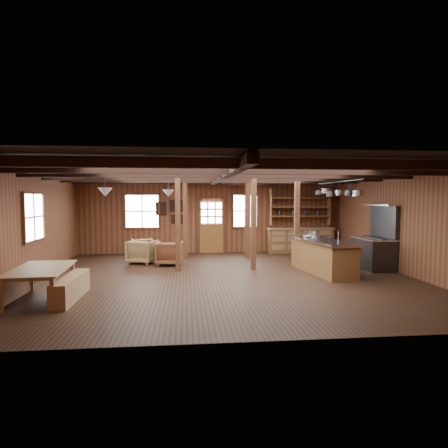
{
  "coord_description": "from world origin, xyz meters",
  "views": [
    {
      "loc": [
        -0.96,
        -9.76,
        2.1
      ],
      "look_at": [
        0.1,
        0.68,
        1.37
      ],
      "focal_mm": 30.0,
      "sensor_mm": 36.0,
      "label": 1
    }
  ],
  "objects_px": {
    "dining_table": "(43,284)",
    "armchair_b": "(170,253)",
    "armchair_a": "(142,247)",
    "armchair_c": "(143,252)",
    "kitchen_island": "(322,256)",
    "commercial_range": "(375,247)"
  },
  "relations": [
    {
      "from": "kitchen_island",
      "to": "armchair_b",
      "type": "bearing_deg",
      "value": 150.4
    },
    {
      "from": "dining_table",
      "to": "armchair_b",
      "type": "height_order",
      "value": "armchair_b"
    },
    {
      "from": "dining_table",
      "to": "armchair_a",
      "type": "bearing_deg",
      "value": -18.06
    },
    {
      "from": "kitchen_island",
      "to": "armchair_a",
      "type": "xyz_separation_m",
      "value": [
        -5.39,
        3.48,
        -0.15
      ]
    },
    {
      "from": "kitchen_island",
      "to": "armchair_c",
      "type": "xyz_separation_m",
      "value": [
        -5.21,
        2.07,
        -0.1
      ]
    },
    {
      "from": "dining_table",
      "to": "armchair_a",
      "type": "height_order",
      "value": "dining_table"
    },
    {
      "from": "kitchen_island",
      "to": "armchair_b",
      "type": "relative_size",
      "value": 3.2
    },
    {
      "from": "armchair_a",
      "to": "dining_table",
      "type": "bearing_deg",
      "value": 62.74
    },
    {
      "from": "armchair_a",
      "to": "armchair_c",
      "type": "distance_m",
      "value": 1.43
    },
    {
      "from": "dining_table",
      "to": "commercial_range",
      "type": "bearing_deg",
      "value": -77.13
    },
    {
      "from": "armchair_b",
      "to": "armchair_c",
      "type": "distance_m",
      "value": 0.97
    },
    {
      "from": "armchair_a",
      "to": "armchair_c",
      "type": "xyz_separation_m",
      "value": [
        0.18,
        -1.41,
        0.05
      ]
    },
    {
      "from": "commercial_range",
      "to": "dining_table",
      "type": "height_order",
      "value": "commercial_range"
    },
    {
      "from": "armchair_a",
      "to": "kitchen_island",
      "type": "bearing_deg",
      "value": 133.39
    },
    {
      "from": "armchair_a",
      "to": "armchair_b",
      "type": "distance_m",
      "value": 2.1
    },
    {
      "from": "armchair_a",
      "to": "armchair_b",
      "type": "bearing_deg",
      "value": 106.6
    },
    {
      "from": "dining_table",
      "to": "armchair_b",
      "type": "xyz_separation_m",
      "value": [
        2.42,
        3.83,
        0.04
      ]
    },
    {
      "from": "armchair_a",
      "to": "armchair_c",
      "type": "height_order",
      "value": "armchair_c"
    },
    {
      "from": "dining_table",
      "to": "kitchen_island",
      "type": "bearing_deg",
      "value": -76.76
    },
    {
      "from": "armchair_a",
      "to": "armchair_b",
      "type": "relative_size",
      "value": 0.89
    },
    {
      "from": "kitchen_island",
      "to": "armchair_c",
      "type": "distance_m",
      "value": 5.61
    },
    {
      "from": "armchair_b",
      "to": "armchair_c",
      "type": "height_order",
      "value": "armchair_c"
    }
  ]
}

